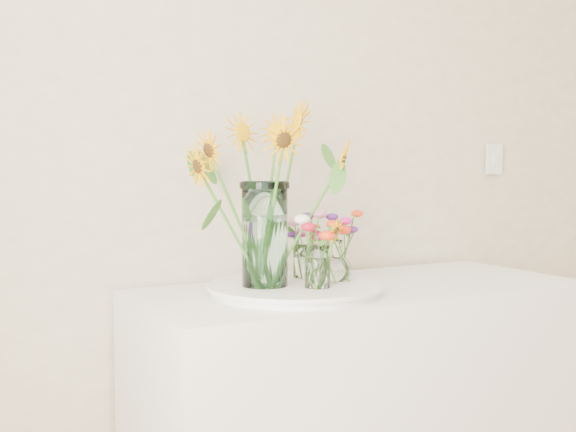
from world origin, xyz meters
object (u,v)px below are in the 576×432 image
(small_vase_a, at_px, (317,268))
(small_vase_c, at_px, (303,262))
(mason_jar, at_px, (265,235))
(small_vase_b, at_px, (337,261))
(counter, at_px, (361,427))
(tray, at_px, (295,290))

(small_vase_a, distance_m, small_vase_c, 0.19)
(small_vase_a, bearing_deg, mason_jar, 140.75)
(small_vase_b, bearing_deg, mason_jar, 175.23)
(counter, xyz_separation_m, mason_jar, (-0.35, -0.01, 0.63))
(counter, relative_size, tray, 2.86)
(small_vase_a, bearing_deg, tray, 105.19)
(counter, distance_m, tray, 0.53)
(mason_jar, height_order, small_vase_a, mason_jar)
(tray, relative_size, mason_jar, 1.60)
(counter, relative_size, small_vase_a, 11.19)
(small_vase_a, relative_size, small_vase_b, 0.97)
(tray, relative_size, small_vase_b, 3.81)
(mason_jar, relative_size, small_vase_c, 2.86)
(small_vase_b, bearing_deg, small_vase_a, -146.17)
(mason_jar, distance_m, small_vase_c, 0.22)
(counter, relative_size, small_vase_b, 10.87)
(tray, bearing_deg, mason_jar, 175.02)
(mason_jar, bearing_deg, small_vase_b, -4.77)
(tray, xyz_separation_m, small_vase_a, (0.02, -0.09, 0.08))
(counter, height_order, mason_jar, mason_jar)
(counter, bearing_deg, tray, -175.06)
(tray, distance_m, mason_jar, 0.19)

